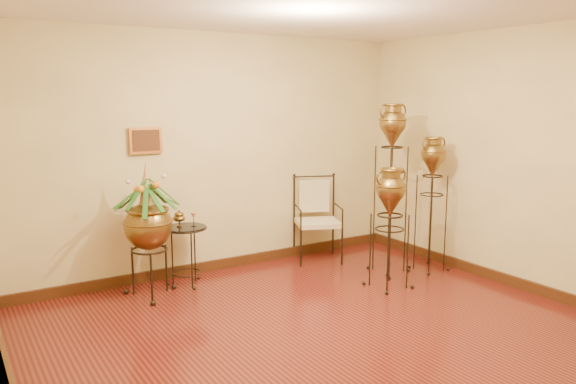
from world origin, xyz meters
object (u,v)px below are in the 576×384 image
amphora_mid (431,203)px  planter_urn (148,220)px  side_table (186,255)px  armchair (318,219)px  amphora_tall (391,186)px

amphora_mid → planter_urn: (-3.15, 0.90, -0.01)m
amphora_mid → side_table: (-2.70, 1.03, -0.48)m
planter_urn → side_table: planter_urn is taller
amphora_mid → armchair: (-0.92, 1.03, -0.28)m
planter_urn → armchair: (2.23, 0.13, -0.28)m
amphora_mid → armchair: 1.41m
planter_urn → side_table: (0.46, 0.14, -0.47)m
amphora_mid → side_table: size_ratio=1.95×
amphora_tall → armchair: size_ratio=1.88×
armchair → side_table: 1.78m
armchair → side_table: size_ratio=1.28×
planter_urn → side_table: bearing=16.6°
amphora_tall → amphora_mid: 0.54m
amphora_tall → planter_urn: bearing=166.3°
amphora_tall → side_table: bearing=160.5°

